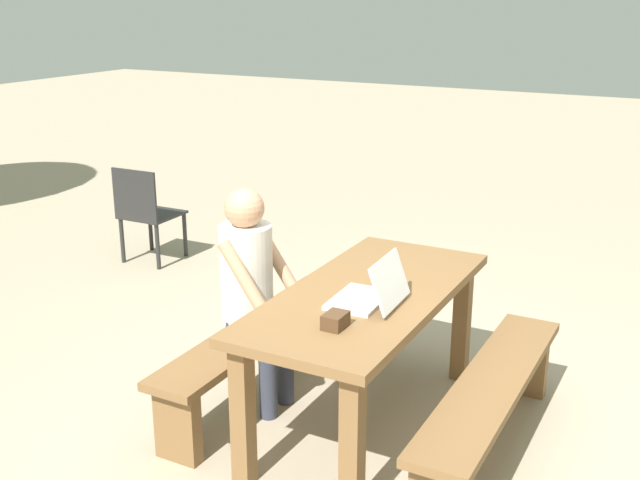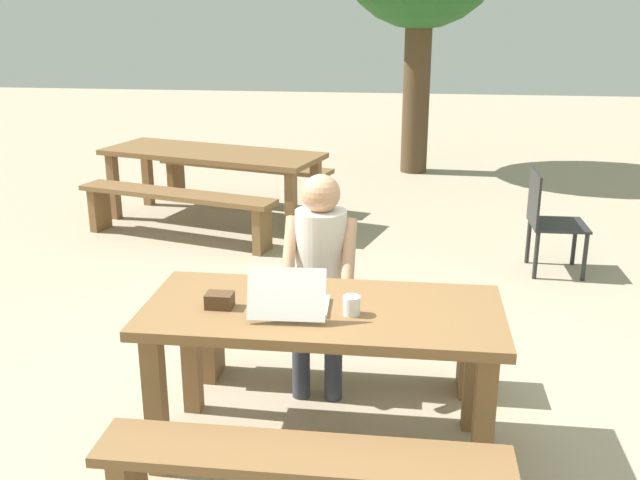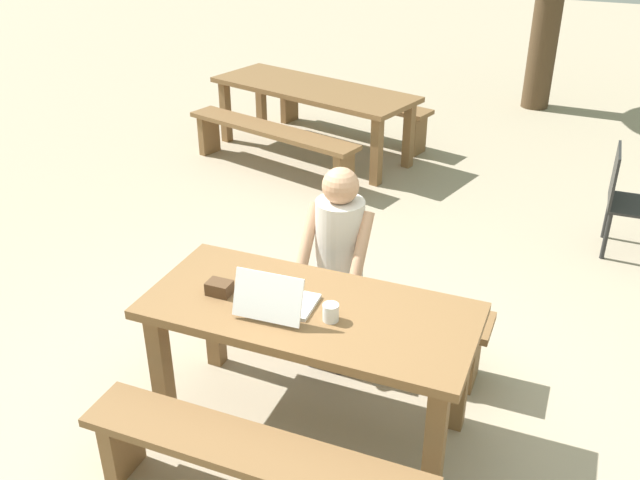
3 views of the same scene
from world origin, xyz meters
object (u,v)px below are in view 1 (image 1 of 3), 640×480
coffee_mug (391,277)px  small_pouch (335,320)px  picnic_table_front (367,314)px  laptop (371,292)px  plastic_chair (146,212)px  person_seated (252,283)px

coffee_mug → small_pouch: bearing=179.4°
picnic_table_front → laptop: size_ratio=4.64×
picnic_table_front → small_pouch: (-0.48, -0.06, 0.16)m
picnic_table_front → coffee_mug: coffee_mug is taller
small_pouch → plastic_chair: 3.48m
coffee_mug → plastic_chair: coffee_mug is taller
picnic_table_front → laptop: 0.25m
laptop → plastic_chair: bearing=-122.8°
coffee_mug → plastic_chair: 3.17m
picnic_table_front → small_pouch: size_ratio=13.35×
picnic_table_front → small_pouch: small_pouch is taller
picnic_table_front → person_seated: (-0.09, 0.64, 0.08)m
picnic_table_front → small_pouch: 0.51m
laptop → plastic_chair: laptop is taller
laptop → small_pouch: (-0.34, 0.03, -0.02)m
picnic_table_front → plastic_chair: bearing=61.2°
picnic_table_front → coffee_mug: 0.23m
person_seated → laptop: bearing=-94.1°
picnic_table_front → plastic_chair: 3.16m
coffee_mug → person_seated: 0.75m
laptop → plastic_chair: size_ratio=0.44×
picnic_table_front → person_seated: bearing=98.2°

